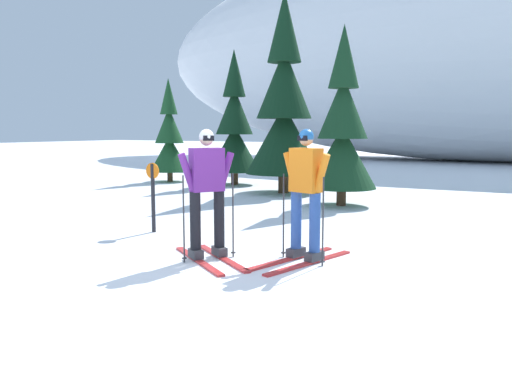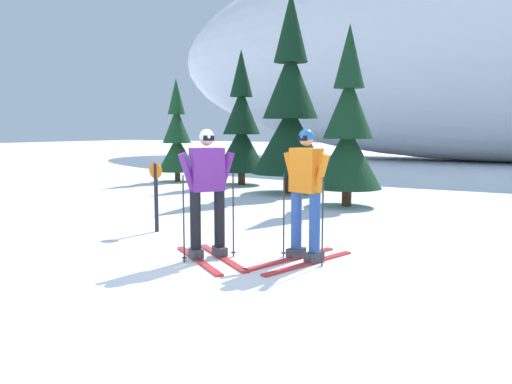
{
  "view_description": "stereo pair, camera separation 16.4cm",
  "coord_description": "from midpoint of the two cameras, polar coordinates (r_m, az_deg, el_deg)",
  "views": [
    {
      "loc": [
        3.83,
        -5.13,
        1.81
      ],
      "look_at": [
        0.34,
        1.02,
        0.95
      ],
      "focal_mm": 36.41,
      "sensor_mm": 36.0,
      "label": 1
    },
    {
      "loc": [
        3.97,
        -5.04,
        1.81
      ],
      "look_at": [
        0.34,
        1.02,
        0.95
      ],
      "focal_mm": 36.41,
      "sensor_mm": 36.0,
      "label": 2
    }
  ],
  "objects": [
    {
      "name": "ground_plane",
      "position": [
        6.66,
        -7.68,
        -8.9
      ],
      "size": [
        120.0,
        120.0,
        0.0
      ],
      "primitive_type": "plane",
      "color": "white"
    },
    {
      "name": "skier_purple_jacket",
      "position": [
        7.21,
        -6.03,
        0.14
      ],
      "size": [
        1.65,
        1.32,
        1.81
      ],
      "color": "red",
      "rests_on": "ground"
    },
    {
      "name": "skier_orange_jacket",
      "position": [
        7.09,
        4.78,
        -0.06
      ],
      "size": [
        0.87,
        1.81,
        1.81
      ],
      "color": "red",
      "rests_on": "ground"
    },
    {
      "name": "pine_tree_far_left",
      "position": [
        18.19,
        -9.76,
        5.79
      ],
      "size": [
        1.37,
        1.37,
        3.54
      ],
      "color": "#47301E",
      "rests_on": "ground"
    },
    {
      "name": "pine_tree_left",
      "position": [
        16.95,
        -2.67,
        6.95
      ],
      "size": [
        1.68,
        1.68,
        4.36
      ],
      "color": "#47301E",
      "rests_on": "ground"
    },
    {
      "name": "pine_tree_center_left",
      "position": [
        14.72,
        2.77,
        8.96
      ],
      "size": [
        2.16,
        2.16,
        5.58
      ],
      "color": "#47301E",
      "rests_on": "ground"
    },
    {
      "name": "pine_tree_center",
      "position": [
        12.38,
        9.11,
        6.62
      ],
      "size": [
        1.63,
        1.63,
        4.21
      ],
      "color": "#47301E",
      "rests_on": "ground"
    },
    {
      "name": "snow_ridge_background",
      "position": [
        32.14,
        24.93,
        14.63
      ],
      "size": [
        42.33,
        15.16,
        12.94
      ],
      "primitive_type": "ellipsoid",
      "color": "white",
      "rests_on": "ground"
    },
    {
      "name": "trail_marker_post",
      "position": [
        9.28,
        -11.75,
        -0.06
      ],
      "size": [
        0.28,
        0.07,
        1.23
      ],
      "color": "black",
      "rests_on": "ground"
    }
  ]
}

